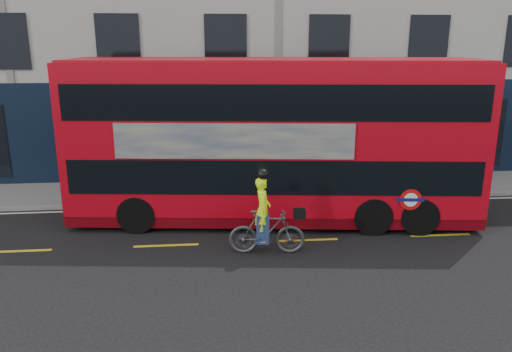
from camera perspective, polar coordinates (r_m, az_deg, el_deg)
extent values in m
plane|color=black|center=(13.18, 7.11, -9.80)|extent=(120.00, 120.00, 0.00)
cube|color=slate|center=(19.14, 2.93, -1.41)|extent=(60.00, 3.00, 0.12)
cube|color=gray|center=(17.72, 3.64, -2.79)|extent=(60.00, 0.12, 0.13)
cube|color=black|center=(20.11, 2.39, 5.10)|extent=(50.00, 0.08, 4.00)
cube|color=silver|center=(17.46, 3.79, -3.28)|extent=(58.00, 0.10, 0.01)
cube|color=#B40713|center=(15.42, 2.00, 4.72)|extent=(12.64, 4.25, 4.45)
cube|color=#5A0309|center=(16.03, 1.92, -3.72)|extent=(12.63, 4.19, 0.34)
cube|color=black|center=(15.63, 1.97, 1.16)|extent=(12.15, 4.23, 1.01)
cube|color=black|center=(15.24, 2.04, 8.99)|extent=(12.15, 4.23, 1.01)
cube|color=maroon|center=(15.16, 2.08, 13.09)|extent=(12.38, 4.11, 0.09)
cube|color=black|center=(16.90, 23.55, 0.96)|extent=(0.34, 2.52, 1.01)
cube|color=black|center=(16.55, 24.34, 8.16)|extent=(0.34, 2.52, 1.01)
cube|color=black|center=(16.73, -19.84, 1.20)|extent=(0.34, 2.52, 1.01)
cube|color=tan|center=(14.01, -2.54, 3.99)|extent=(6.72, 0.83, 1.01)
cylinder|color=red|center=(15.01, 17.27, -2.61)|extent=(0.63, 0.09, 0.63)
cylinder|color=white|center=(15.00, 17.27, -2.61)|extent=(0.41, 0.07, 0.41)
cube|color=#0C1459|center=(15.00, 17.28, -2.62)|extent=(0.79, 0.11, 0.10)
cylinder|color=black|center=(16.58, 16.91, -2.93)|extent=(1.45, 2.98, 1.13)
cylinder|color=black|center=(16.27, 12.32, -2.96)|extent=(1.45, 2.98, 1.13)
cylinder|color=black|center=(16.41, -12.40, -2.80)|extent=(1.45, 2.98, 1.13)
imported|color=#46474B|center=(13.38, 1.25, -6.41)|extent=(2.09, 0.76, 1.23)
imported|color=#C3EC0F|center=(13.16, 0.78, -3.82)|extent=(0.47, 0.67, 1.73)
cube|color=black|center=(13.25, 4.99, -4.31)|extent=(0.33, 0.27, 0.25)
cube|color=navy|center=(13.34, 0.77, -5.96)|extent=(0.37, 0.45, 0.78)
sphere|color=black|center=(12.88, 0.79, 0.19)|extent=(0.29, 0.29, 0.29)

